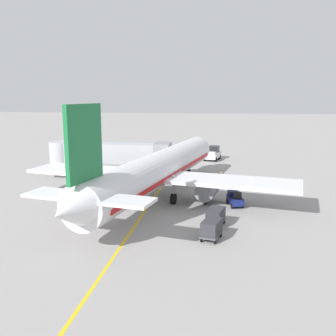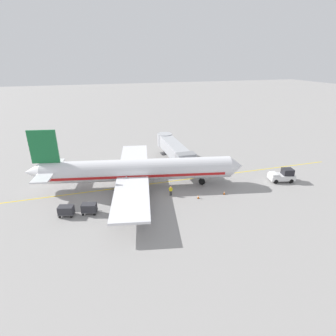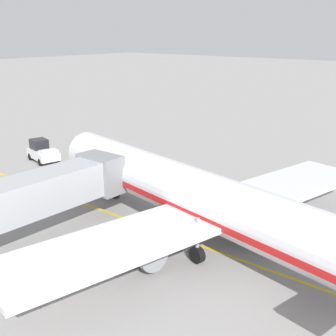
# 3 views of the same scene
# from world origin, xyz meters

# --- Properties ---
(ground_plane) EXTENTS (400.00, 400.00, 0.00)m
(ground_plane) POSITION_xyz_m (0.00, 0.00, 0.00)
(ground_plane) COLOR gray
(gate_lead_in_line) EXTENTS (0.24, 80.00, 0.01)m
(gate_lead_in_line) POSITION_xyz_m (0.00, 0.00, 0.00)
(gate_lead_in_line) COLOR gold
(gate_lead_in_line) RESTS_ON ground
(parked_airliner) EXTENTS (30.44, 37.15, 10.63)m
(parked_airliner) POSITION_xyz_m (0.53, -0.98, 3.19)
(parked_airliner) COLOR silver
(parked_airliner) RESTS_ON ground
(jet_bridge) EXTENTS (16.95, 3.50, 4.98)m
(jet_bridge) POSITION_xyz_m (-7.95, 8.32, 3.46)
(jet_bridge) COLOR #A8AAAF
(jet_bridge) RESTS_ON ground
(pushback_tractor) EXTENTS (3.11, 4.78, 2.40)m
(pushback_tractor) POSITION_xyz_m (5.70, 25.00, 1.10)
(pushback_tractor) COLOR silver
(pushback_tractor) RESTS_ON ground
(baggage_tug_lead) EXTENTS (1.82, 2.72, 1.62)m
(baggage_tug_lead) POSITION_xyz_m (8.82, -2.83, 0.71)
(baggage_tug_lead) COLOR navy
(baggage_tug_lead) RESTS_ON ground
(ground_crew_wing_walker) EXTENTS (0.29, 0.73, 1.69)m
(ground_crew_wing_walker) POSITION_xyz_m (5.17, 3.68, 0.95)
(ground_crew_wing_walker) COLOR #232328
(ground_crew_wing_walker) RESTS_ON ground
(ground_crew_loader) EXTENTS (0.71, 0.36, 1.69)m
(ground_crew_loader) POSITION_xyz_m (5.84, -3.05, 0.95)
(ground_crew_loader) COLOR #232328
(ground_crew_loader) RESTS_ON ground
(safety_cone_nose_left) EXTENTS (0.36, 0.36, 0.59)m
(safety_cone_nose_left) POSITION_xyz_m (7.37, 7.68, 0.29)
(safety_cone_nose_left) COLOR black
(safety_cone_nose_left) RESTS_ON ground
(safety_cone_nose_right) EXTENTS (0.36, 0.36, 0.59)m
(safety_cone_nose_right) POSITION_xyz_m (7.34, 12.36, 0.29)
(safety_cone_nose_right) COLOR black
(safety_cone_nose_right) RESTS_ON ground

